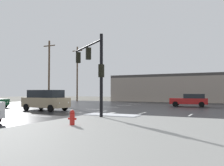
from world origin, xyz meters
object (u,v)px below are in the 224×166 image
object	(u,v)px
utility_pole_distant	(77,73)
traffic_signal_mast	(93,63)
fire_hydrant	(72,117)
utility_pole_far	(49,71)
suv_tan	(46,100)
sedan_red	(190,100)

from	to	relation	value
utility_pole_distant	traffic_signal_mast	bearing A→B (deg)	-53.51
fire_hydrant	utility_pole_far	world-z (taller)	utility_pole_far
utility_pole_far	fire_hydrant	bearing A→B (deg)	-46.83
suv_tan	traffic_signal_mast	bearing A→B (deg)	-18.29
fire_hydrant	sedan_red	size ratio (longest dim) A/B	0.17
sedan_red	suv_tan	xyz separation A→B (m)	(-11.96, -12.76, 0.24)
traffic_signal_mast	fire_hydrant	world-z (taller)	traffic_signal_mast
sedan_red	utility_pole_far	distance (m)	21.76
traffic_signal_mast	utility_pole_far	xyz separation A→B (m)	(-16.44, 14.27, 1.16)
traffic_signal_mast	utility_pole_distant	world-z (taller)	utility_pole_distant
utility_pole_far	sedan_red	bearing A→B (deg)	3.83
utility_pole_distant	fire_hydrant	bearing A→B (deg)	-56.25
fire_hydrant	sedan_red	world-z (taller)	sedan_red
utility_pole_far	utility_pole_distant	distance (m)	8.82
sedan_red	utility_pole_distant	world-z (taller)	utility_pole_distant
suv_tan	utility_pole_distant	bearing A→B (deg)	120.33
suv_tan	utility_pole_far	distance (m)	15.24
fire_hydrant	utility_pole_far	bearing A→B (deg)	133.17
sedan_red	utility_pole_distant	size ratio (longest dim) A/B	0.44
traffic_signal_mast	utility_pole_far	bearing A→B (deg)	-3.11
utility_pole_distant	sedan_red	bearing A→B (deg)	-18.61
fire_hydrant	sedan_red	bearing A→B (deg)	81.86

